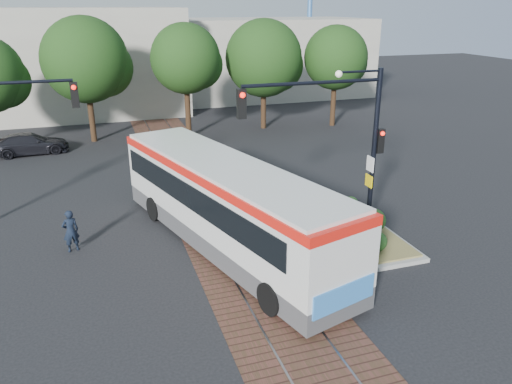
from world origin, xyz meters
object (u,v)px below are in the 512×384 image
signal_pole_main (345,129)px  officer (71,231)px  city_bus (226,201)px  parked_car (30,144)px  traffic_island (362,226)px

signal_pole_main → officer: (-9.50, 1.97, -3.38)m
city_bus → signal_pole_main: (4.21, -0.55, 2.39)m
city_bus → signal_pole_main: bearing=-23.7°
officer → parked_car: bearing=-95.1°
parked_car → traffic_island: bearing=-146.3°
parked_car → signal_pole_main: bearing=-148.3°
city_bus → officer: city_bus is taller
signal_pole_main → officer: size_ratio=3.86×
traffic_island → parked_car: parked_car is taller
city_bus → parked_car: bearing=100.9°
city_bus → officer: 5.57m
city_bus → officer: bearing=148.9°
officer → signal_pole_main: bearing=153.1°
officer → parked_car: size_ratio=0.37×
parked_car → city_bus: bearing=-158.5°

